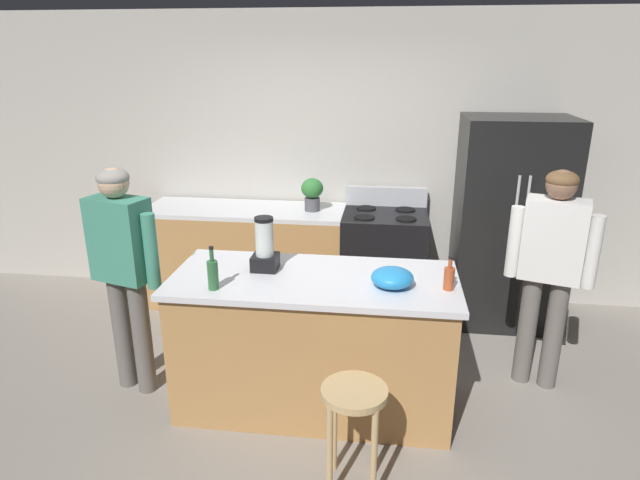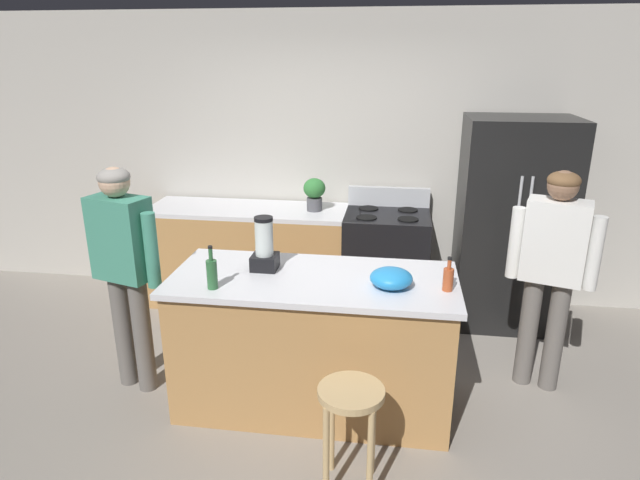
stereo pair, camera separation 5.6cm
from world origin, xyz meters
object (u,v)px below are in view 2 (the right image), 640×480
bar_stool (351,411)px  mixing_bowl (391,278)px  bottle_cooking_sauce (448,278)px  bottle_olive_oil (212,273)px  stove_range (386,262)px  kitchen_island (314,342)px  person_by_sink_right (552,262)px  blender_appliance (264,247)px  potted_plant (314,192)px  person_by_island_left (124,260)px  refrigerator (512,224)px

bar_stool → mixing_bowl: size_ratio=2.42×
bottle_cooking_sauce → bar_stool: bearing=-128.6°
bar_stool → bottle_olive_oil: size_ratio=2.31×
stove_range → bottle_olive_oil: bottle_olive_oil is taller
kitchen_island → person_by_sink_right: bearing=16.2°
person_by_sink_right → bottle_olive_oil: person_by_sink_right is taller
bar_stool → blender_appliance: bearing=128.4°
potted_plant → bottle_cooking_sauce: size_ratio=1.39×
person_by_island_left → bottle_olive_oil: size_ratio=5.89×
refrigerator → blender_appliance: size_ratio=5.06×
kitchen_island → blender_appliance: (-0.34, 0.09, 0.63)m
refrigerator → mixing_bowl: 1.88m
blender_appliance → kitchen_island: bearing=-15.0°
stove_range → blender_appliance: size_ratio=3.13×
bar_stool → potted_plant: size_ratio=2.12×
person_by_sink_right → kitchen_island: bearing=-163.8°
refrigerator → bottle_olive_oil: (-2.09, -1.77, 0.14)m
person_by_island_left → person_by_sink_right: (2.89, 0.43, -0.02)m
bar_stool → kitchen_island: bearing=113.3°
stove_range → blender_appliance: (-0.78, -1.43, 0.62)m
mixing_bowl → potted_plant: bearing=114.1°
stove_range → blender_appliance: blender_appliance is taller
kitchen_island → potted_plant: size_ratio=6.18×
blender_appliance → bottle_olive_oil: bearing=-124.1°
bar_stool → blender_appliance: blender_appliance is taller
potted_plant → bottle_cooking_sauce: 1.96m
kitchen_island → person_by_island_left: size_ratio=1.14×
stove_range → bottle_olive_oil: bearing=-119.6°
bar_stool → bottle_olive_oil: 1.16m
refrigerator → bottle_cooking_sauce: bearing=-112.8°
potted_plant → bottle_olive_oil: size_ratio=1.09×
mixing_bowl → bottle_cooking_sauce: bearing=0.0°
stove_range → potted_plant: potted_plant is taller
potted_plant → blender_appliance: bearing=-94.2°
person_by_island_left → bar_stool: bearing=-25.3°
person_by_island_left → bottle_olive_oil: 0.79m
refrigerator → potted_plant: 1.76m
blender_appliance → mixing_bowl: (0.84, -0.18, -0.09)m
stove_range → bottle_cooking_sauce: (0.41, -1.61, 0.54)m
blender_appliance → refrigerator: bearing=37.3°
stove_range → bar_stool: size_ratio=1.77×
kitchen_island → stove_range: (0.43, 1.52, 0.01)m
person_by_island_left → bar_stool: person_by_island_left is taller
person_by_island_left → person_by_sink_right: 2.93m
stove_range → person_by_island_left: size_ratio=0.70×
blender_appliance → potted_plant: bearing=85.8°
bottle_olive_oil → mixing_bowl: bearing=9.3°
bar_stool → potted_plant: potted_plant is taller
refrigerator → person_by_island_left: (-2.82, -1.47, 0.07)m
refrigerator → person_by_island_left: 3.18m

